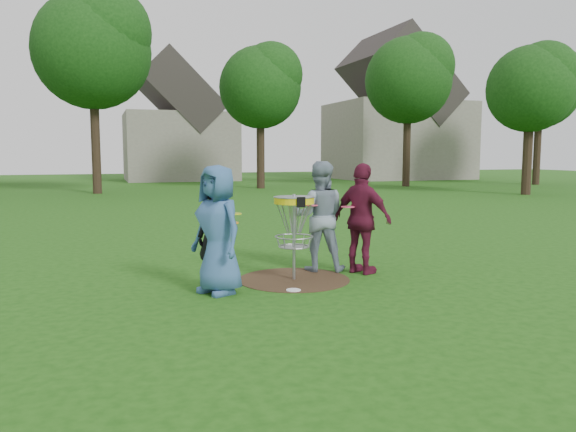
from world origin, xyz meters
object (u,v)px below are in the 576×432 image
object	(u,v)px
player_grey	(319,216)
player_maroon	(362,219)
player_black	(214,236)
disc_golf_basket	(294,217)
player_blue	(218,230)

from	to	relation	value
player_grey	player_maroon	bearing A→B (deg)	163.98
player_black	disc_golf_basket	xyz separation A→B (m)	(1.35, 0.32, 0.21)
disc_golf_basket	player_maroon	bearing A→B (deg)	3.48
disc_golf_basket	player_blue	bearing A→B (deg)	-160.71
player_grey	disc_golf_basket	size ratio (longest dim) A/B	1.37
player_grey	player_maroon	xyz separation A→B (m)	(0.59, -0.47, -0.01)
player_grey	disc_golf_basket	world-z (taller)	player_grey
player_blue	player_grey	xyz separation A→B (m)	(1.98, 1.01, 0.01)
player_blue	player_grey	size ratio (longest dim) A/B	0.98
player_maroon	disc_golf_basket	bearing A→B (deg)	64.04
player_black	player_grey	world-z (taller)	player_grey
player_black	player_maroon	size ratio (longest dim) A/B	0.87
player_blue	disc_golf_basket	distance (m)	1.41
player_grey	player_maroon	size ratio (longest dim) A/B	1.01
player_grey	disc_golf_basket	xyz separation A→B (m)	(-0.65, -0.54, 0.07)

